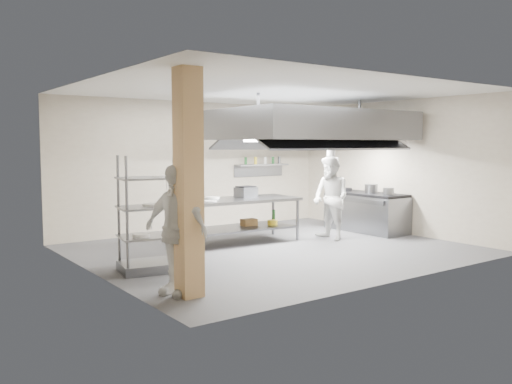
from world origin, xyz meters
TOP-DOWN VIEW (x-y plane):
  - floor at (0.00, 0.00)m, footprint 7.00×7.00m
  - ceiling at (0.00, 0.00)m, footprint 7.00×7.00m
  - wall_back at (0.00, 3.00)m, footprint 7.00×0.00m
  - wall_left at (-3.50, 0.00)m, footprint 0.00×6.00m
  - wall_right at (3.50, 0.00)m, footprint 0.00×6.00m
  - column at (-2.90, -1.90)m, footprint 0.30×0.30m
  - exhaust_hood at (1.30, 0.40)m, footprint 4.00×2.50m
  - hood_strip_a at (0.40, 0.40)m, footprint 1.60×0.12m
  - hood_strip_b at (2.20, 0.40)m, footprint 1.60×0.12m
  - wall_shelf at (1.80, 2.84)m, footprint 1.50×0.28m
  - island at (-0.19, 1.00)m, footprint 2.61×1.20m
  - island_worktop at (-0.19, 1.00)m, footprint 2.61×1.20m
  - island_undershelf at (-0.19, 1.00)m, footprint 2.40×1.08m
  - pass_rack at (-2.56, -0.29)m, footprint 1.33×0.92m
  - cooking_range at (3.08, 0.50)m, footprint 0.80×2.00m
  - range_top at (3.08, 0.50)m, footprint 0.78×1.96m
  - chef_head at (-1.85, 0.21)m, footprint 0.52×0.73m
  - chef_line at (1.62, 0.16)m, footprint 0.71×0.89m
  - chef_plating at (-3.00, -1.71)m, footprint 0.78×1.11m
  - griddle at (0.16, 1.20)m, footprint 0.46×0.38m
  - wicker_basket at (0.14, 1.06)m, footprint 0.32×0.23m
  - stockpot at (3.07, 0.35)m, footprint 0.30×0.30m
  - plate_stack at (-2.56, -0.29)m, footprint 0.28×0.28m

SIDE VIEW (x-z plane):
  - floor at x=0.00m, z-range 0.00..0.00m
  - island_undershelf at x=-0.19m, z-range 0.28..0.32m
  - wicker_basket at x=0.14m, z-range 0.32..0.46m
  - cooking_range at x=3.08m, z-range 0.00..0.84m
  - island at x=-0.19m, z-range 0.00..0.91m
  - plate_stack at x=-2.56m, z-range 0.56..0.62m
  - range_top at x=3.08m, z-range 0.84..0.90m
  - chef_plating at x=-3.00m, z-range 0.00..1.75m
  - island_worktop at x=-0.19m, z-range 0.85..0.91m
  - chef_line at x=1.62m, z-range 0.00..1.77m
  - pass_rack at x=-2.56m, z-range 0.00..1.84m
  - chef_head at x=-1.85m, z-range 0.00..1.89m
  - stockpot at x=3.07m, z-range 0.90..1.11m
  - griddle at x=0.16m, z-range 0.91..1.11m
  - wall_back at x=0.00m, z-range -2.00..5.00m
  - wall_left at x=-3.50m, z-range -1.50..4.50m
  - wall_right at x=3.50m, z-range -1.50..4.50m
  - column at x=-2.90m, z-range 0.00..3.00m
  - wall_shelf at x=1.80m, z-range 1.48..1.52m
  - hood_strip_a at x=0.40m, z-range 2.06..2.10m
  - hood_strip_b at x=2.20m, z-range 2.06..2.10m
  - exhaust_hood at x=1.30m, z-range 2.10..2.70m
  - ceiling at x=0.00m, z-range 3.00..3.00m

